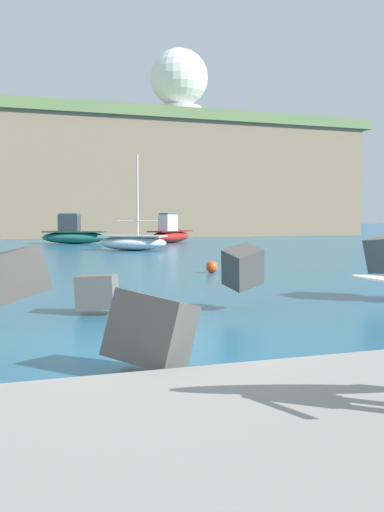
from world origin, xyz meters
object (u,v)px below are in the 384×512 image
object	(u,v)px
mooring_buoy_inner	(212,267)
boat_near_right	(170,234)
boat_near_centre	(73,234)
boat_mid_left	(133,242)
radar_dome	(179,86)

from	to	relation	value
mooring_buoy_inner	boat_near_right	bearing A→B (deg)	75.95
boat_near_centre	boat_mid_left	size ratio (longest dim) A/B	0.93
boat_near_centre	radar_dome	world-z (taller)	radar_dome
boat_near_right	mooring_buoy_inner	xyz separation A→B (m)	(-6.68, -26.67, -0.54)
boat_near_centre	radar_dome	distance (m)	40.19
boat_near_centre	boat_near_right	size ratio (longest dim) A/B	1.07
boat_near_right	boat_mid_left	distance (m)	12.24
boat_mid_left	mooring_buoy_inner	distance (m)	15.92
mooring_buoy_inner	radar_dome	distance (m)	62.92
boat_near_centre	mooring_buoy_inner	size ratio (longest dim) A/B	12.60
radar_dome	mooring_buoy_inner	bearing A→B (deg)	-107.02
boat_mid_left	radar_dome	size ratio (longest dim) A/B	0.54
mooring_buoy_inner	radar_dome	world-z (taller)	radar_dome
boat_near_right	radar_dome	bearing A→B (deg)	70.46
boat_near_centre	boat_mid_left	bearing A→B (deg)	-79.39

